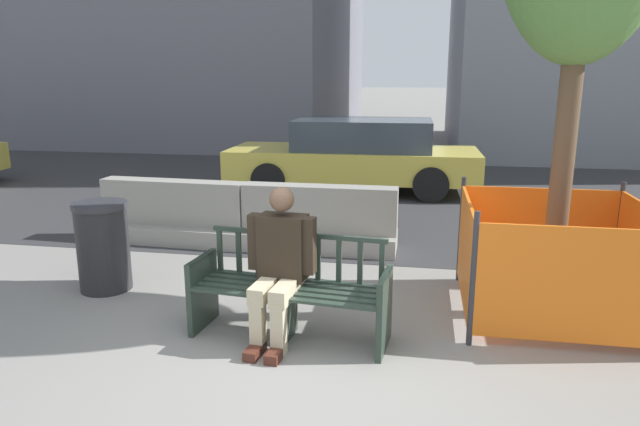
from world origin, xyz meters
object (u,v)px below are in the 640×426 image
at_px(jersey_barrier_left, 175,217).
at_px(construction_fence, 553,256).
at_px(car_sedan_mid, 356,155).
at_px(seated_person, 279,262).
at_px(trash_bin, 103,246).
at_px(street_bench, 290,293).
at_px(jersey_barrier_centre, 319,224).

relative_size(jersey_barrier_left, construction_fence, 1.24).
relative_size(construction_fence, car_sedan_mid, 0.34).
height_order(seated_person, trash_bin, seated_person).
bearing_deg(street_bench, jersey_barrier_centre, 94.57).
height_order(jersey_barrier_centre, construction_fence, construction_fence).
distance_m(seated_person, jersey_barrier_left, 3.40).
distance_m(seated_person, jersey_barrier_centre, 2.63).
xyz_separation_m(street_bench, car_sedan_mid, (-0.18, 6.48, 0.31)).
xyz_separation_m(jersey_barrier_centre, car_sedan_mid, (0.02, 3.92, 0.36)).
distance_m(street_bench, jersey_barrier_centre, 2.57).
xyz_separation_m(street_bench, jersey_barrier_left, (-2.21, 2.58, -0.06)).
bearing_deg(street_bench, trash_bin, 160.91).
bearing_deg(trash_bin, construction_fence, 1.70).
bearing_deg(street_bench, jersey_barrier_left, 130.57).
bearing_deg(jersey_barrier_centre, car_sedan_mid, 89.69).
bearing_deg(car_sedan_mid, street_bench, -88.38).
xyz_separation_m(construction_fence, car_sedan_mid, (-2.49, 5.59, 0.12)).
height_order(jersey_barrier_left, car_sedan_mid, car_sedan_mid).
bearing_deg(trash_bin, street_bench, -19.09).
bearing_deg(jersey_barrier_centre, seated_person, -87.24).
xyz_separation_m(jersey_barrier_left, trash_bin, (0.03, -1.83, 0.13)).
height_order(seated_person, car_sedan_mid, car_sedan_mid).
distance_m(jersey_barrier_centre, car_sedan_mid, 3.94).
height_order(street_bench, construction_fence, construction_fence).
bearing_deg(seated_person, street_bench, 32.09).
bearing_deg(street_bench, seated_person, -147.91).
bearing_deg(seated_person, jersey_barrier_left, 129.02).
distance_m(street_bench, seated_person, 0.31).
xyz_separation_m(jersey_barrier_centre, jersey_barrier_left, (-2.01, 0.02, 0.00)).
distance_m(seated_person, construction_fence, 2.57).
distance_m(jersey_barrier_centre, jersey_barrier_left, 2.01).
xyz_separation_m(jersey_barrier_left, construction_fence, (4.52, -1.69, 0.24)).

